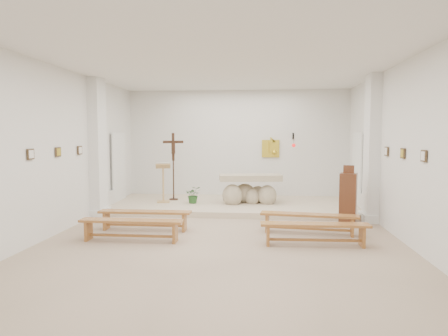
# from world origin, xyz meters

# --- Properties ---
(ground) EXTENTS (7.00, 10.00, 0.00)m
(ground) POSITION_xyz_m (0.00, 0.00, 0.00)
(ground) COLOR tan
(ground) RESTS_ON ground
(wall_left) EXTENTS (0.02, 10.00, 3.50)m
(wall_left) POSITION_xyz_m (-3.49, 0.00, 1.75)
(wall_left) COLOR silver
(wall_left) RESTS_ON ground
(wall_right) EXTENTS (0.02, 10.00, 3.50)m
(wall_right) POSITION_xyz_m (3.49, 0.00, 1.75)
(wall_right) COLOR silver
(wall_right) RESTS_ON ground
(wall_back) EXTENTS (7.00, 0.02, 3.50)m
(wall_back) POSITION_xyz_m (0.00, 4.99, 1.75)
(wall_back) COLOR silver
(wall_back) RESTS_ON ground
(ceiling) EXTENTS (7.00, 10.00, 0.02)m
(ceiling) POSITION_xyz_m (0.00, 0.00, 3.49)
(ceiling) COLOR silver
(ceiling) RESTS_ON wall_back
(sanctuary_platform) EXTENTS (6.98, 3.00, 0.15)m
(sanctuary_platform) POSITION_xyz_m (0.00, 3.50, 0.07)
(sanctuary_platform) COLOR beige
(sanctuary_platform) RESTS_ON ground
(pilaster_left) EXTENTS (0.26, 0.55, 3.50)m
(pilaster_left) POSITION_xyz_m (-3.37, 2.00, 1.75)
(pilaster_left) COLOR white
(pilaster_left) RESTS_ON ground
(pilaster_right) EXTENTS (0.26, 0.55, 3.50)m
(pilaster_right) POSITION_xyz_m (3.37, 2.00, 1.75)
(pilaster_right) COLOR white
(pilaster_right) RESTS_ON ground
(gold_wall_relief) EXTENTS (0.55, 0.04, 0.55)m
(gold_wall_relief) POSITION_xyz_m (1.05, 4.96, 1.65)
(gold_wall_relief) COLOR gold
(gold_wall_relief) RESTS_ON wall_back
(sanctuary_lamp) EXTENTS (0.11, 0.36, 0.44)m
(sanctuary_lamp) POSITION_xyz_m (1.75, 4.71, 1.81)
(sanctuary_lamp) COLOR black
(sanctuary_lamp) RESTS_ON wall_back
(station_frame_left_front) EXTENTS (0.03, 0.20, 0.20)m
(station_frame_left_front) POSITION_xyz_m (-3.47, -0.80, 1.72)
(station_frame_left_front) COLOR #43311D
(station_frame_left_front) RESTS_ON wall_left
(station_frame_left_mid) EXTENTS (0.03, 0.20, 0.20)m
(station_frame_left_mid) POSITION_xyz_m (-3.47, 0.20, 1.72)
(station_frame_left_mid) COLOR #43311D
(station_frame_left_mid) RESTS_ON wall_left
(station_frame_left_rear) EXTENTS (0.03, 0.20, 0.20)m
(station_frame_left_rear) POSITION_xyz_m (-3.47, 1.20, 1.72)
(station_frame_left_rear) COLOR #43311D
(station_frame_left_rear) RESTS_ON wall_left
(station_frame_right_front) EXTENTS (0.03, 0.20, 0.20)m
(station_frame_right_front) POSITION_xyz_m (3.47, -0.80, 1.72)
(station_frame_right_front) COLOR #43311D
(station_frame_right_front) RESTS_ON wall_right
(station_frame_right_mid) EXTENTS (0.03, 0.20, 0.20)m
(station_frame_right_mid) POSITION_xyz_m (3.47, 0.20, 1.72)
(station_frame_right_mid) COLOR #43311D
(station_frame_right_mid) RESTS_ON wall_right
(station_frame_right_rear) EXTENTS (0.03, 0.20, 0.20)m
(station_frame_right_rear) POSITION_xyz_m (3.47, 1.20, 1.72)
(station_frame_right_rear) COLOR #43311D
(station_frame_right_rear) RESTS_ON wall_right
(radiator_left) EXTENTS (0.10, 0.85, 0.52)m
(radiator_left) POSITION_xyz_m (-3.43, 2.70, 0.27)
(radiator_left) COLOR silver
(radiator_left) RESTS_ON ground
(radiator_right) EXTENTS (0.10, 0.85, 0.52)m
(radiator_right) POSITION_xyz_m (3.43, 2.70, 0.27)
(radiator_right) COLOR silver
(radiator_right) RESTS_ON ground
(altar) EXTENTS (1.81, 0.90, 0.89)m
(altar) POSITION_xyz_m (0.43, 3.46, 0.49)
(altar) COLOR #BEAF91
(altar) RESTS_ON sanctuary_platform
(lectern) EXTENTS (0.48, 0.43, 1.16)m
(lectern) POSITION_xyz_m (-2.04, 3.39, 0.72)
(lectern) COLOR tan
(lectern) RESTS_ON sanctuary_platform
(crucifix_stand) EXTENTS (0.59, 0.26, 1.99)m
(crucifix_stand) POSITION_xyz_m (-1.84, 3.85, 1.30)
(crucifix_stand) COLOR #351F11
(crucifix_stand) RESTS_ON sanctuary_platform
(potted_plant) EXTENTS (0.51, 0.47, 0.48)m
(potted_plant) POSITION_xyz_m (-1.15, 3.30, 0.39)
(potted_plant) COLOR #255421
(potted_plant) RESTS_ON sanctuary_platform
(donation_pedestal) EXTENTS (0.46, 0.46, 1.38)m
(donation_pedestal) POSITION_xyz_m (2.77, 1.62, 0.61)
(donation_pedestal) COLOR #5D2F1A
(donation_pedestal) RESTS_ON ground
(bench_left_front) EXTENTS (2.02, 0.32, 0.43)m
(bench_left_front) POSITION_xyz_m (-1.76, 0.62, 0.32)
(bench_left_front) COLOR #A4682F
(bench_left_front) RESTS_ON ground
(bench_right_front) EXTENTS (2.04, 0.58, 0.43)m
(bench_right_front) POSITION_xyz_m (1.76, 0.62, 0.32)
(bench_right_front) COLOR #A4682F
(bench_right_front) RESTS_ON ground
(bench_left_second) EXTENTS (2.02, 0.33, 0.43)m
(bench_left_second) POSITION_xyz_m (-1.76, -0.30, 0.32)
(bench_left_second) COLOR #A4682F
(bench_left_second) RESTS_ON ground
(bench_right_second) EXTENTS (2.02, 0.37, 0.43)m
(bench_right_second) POSITION_xyz_m (1.76, -0.30, 0.32)
(bench_right_second) COLOR #A4682F
(bench_right_second) RESTS_ON ground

